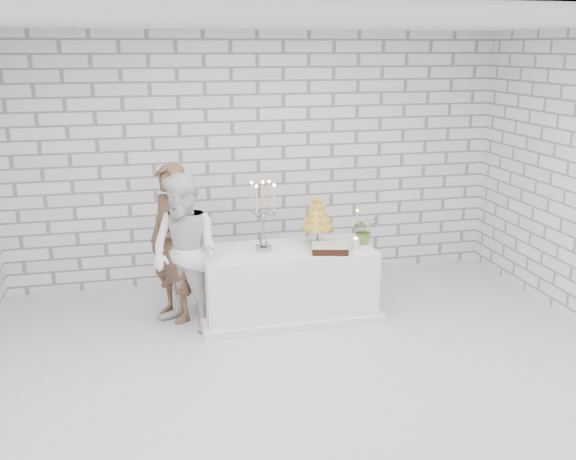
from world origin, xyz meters
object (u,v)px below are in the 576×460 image
(cake_table, at_px, (288,282))
(groom, at_px, (172,243))
(candelabra, at_px, (263,216))
(croquembouche, at_px, (317,220))
(bride, at_px, (185,254))

(cake_table, relative_size, groom, 1.07)
(candelabra, bearing_deg, croquembouche, 7.73)
(groom, bearing_deg, candelabra, 44.69)
(bride, bearing_deg, cake_table, 51.43)
(cake_table, xyz_separation_m, bride, (-1.09, -0.09, 0.44))
(cake_table, xyz_separation_m, croquembouche, (0.35, 0.10, 0.65))
(groom, height_order, bride, groom)
(groom, relative_size, bride, 1.03)
(bride, bearing_deg, groom, 157.14)
(groom, distance_m, croquembouche, 1.56)
(bride, distance_m, croquembouche, 1.47)
(cake_table, distance_m, bride, 1.17)
(groom, height_order, croquembouche, groom)
(cake_table, distance_m, croquembouche, 0.75)
(candelabra, bearing_deg, groom, 169.31)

